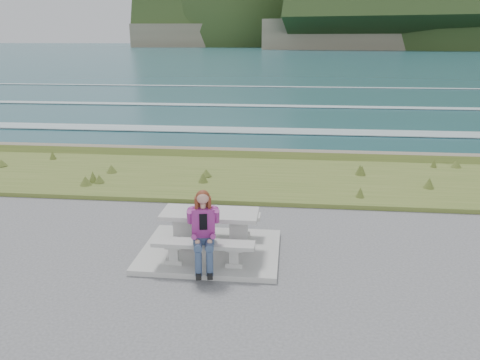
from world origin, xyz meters
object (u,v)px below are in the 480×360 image
object	(u,v)px
bench_seaward	(216,218)
seated_woman	(204,242)
bench_landward	(203,247)
picnic_table	(210,220)

from	to	relation	value
bench_seaward	seated_woman	xyz separation A→B (m)	(0.03, -1.53, 0.16)
bench_landward	seated_woman	bearing A→B (deg)	-76.00
bench_landward	seated_woman	xyz separation A→B (m)	(0.03, -0.13, 0.16)
bench_seaward	seated_woman	world-z (taller)	seated_woman
bench_landward	bench_seaward	size ratio (longest dim) A/B	1.00
bench_landward	bench_seaward	world-z (taller)	same
picnic_table	bench_seaward	distance (m)	0.74
picnic_table	bench_seaward	bearing A→B (deg)	90.00
seated_woman	picnic_table	bearing A→B (deg)	81.84
picnic_table	bench_seaward	world-z (taller)	picnic_table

